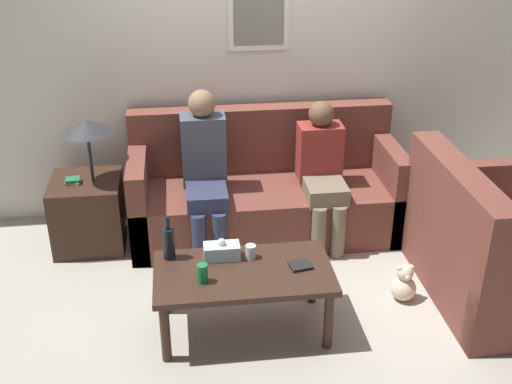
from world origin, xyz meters
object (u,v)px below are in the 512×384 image
couch_main (265,192)px  teddy_bear (404,284)px  coffee_table (244,278)px  couch_side (486,251)px  drinking_glass (251,252)px  person_left (205,167)px  person_right (322,169)px  wine_bottle (169,242)px

couch_main → teddy_bear: couch_main is taller
coffee_table → couch_side: bearing=6.5°
couch_main → drinking_glass: (-0.25, -1.16, 0.16)m
couch_main → couch_side: bearing=-38.4°
coffee_table → drinking_glass: drinking_glass is taller
couch_main → person_left: 0.61m
coffee_table → drinking_glass: 0.19m
person_left → person_right: 0.91m
person_left → person_right: size_ratio=1.11×
drinking_glass → teddy_bear: (1.07, 0.04, -0.38)m
person_left → person_right: (0.91, -0.03, -0.06)m
couch_main → couch_side: (1.39, -1.10, 0.00)m
wine_bottle → person_left: 0.97m
wine_bottle → drinking_glass: wine_bottle is taller
person_left → drinking_glass: bearing=-76.7°
wine_bottle → person_right: (1.19, 0.89, 0.04)m
drinking_glass → coffee_table: bearing=-114.0°
person_right → couch_main: bearing=154.6°
person_right → teddy_bear: (0.40, -0.91, -0.49)m
coffee_table → drinking_glass: size_ratio=12.24×
drinking_glass → couch_main: bearing=77.8°
wine_bottle → couch_side: bearing=-0.2°
wine_bottle → drinking_glass: 0.53m
teddy_bear → person_left: bearing=144.1°
coffee_table → drinking_glass: bearing=66.0°
teddy_bear → couch_main: bearing=126.4°
couch_side → drinking_glass: size_ratio=14.47×
couch_side → wine_bottle: bearing=89.8°
person_left → person_right: person_left is taller
couch_side → drinking_glass: couch_side is taller
coffee_table → person_left: size_ratio=0.91×
wine_bottle → person_left: person_left is taller
teddy_bear → wine_bottle: bearing=179.3°
couch_side → drinking_glass: (-1.64, -0.05, 0.16)m
coffee_table → person_right: (0.74, 1.10, 0.22)m
couch_side → teddy_bear: (-0.57, -0.01, -0.22)m
couch_side → person_right: 1.35m
drinking_glass → person_right: (0.67, 0.96, 0.11)m
couch_main → couch_side: same height
couch_main → drinking_glass: bearing=-102.2°
couch_main → person_left: (-0.49, -0.17, 0.33)m
couch_side → coffee_table: bearing=96.5°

